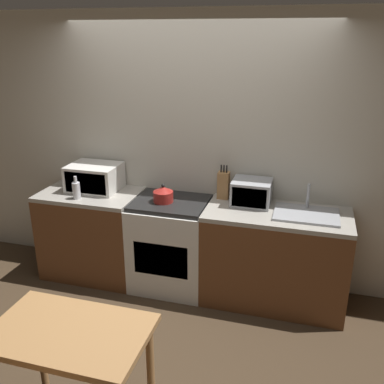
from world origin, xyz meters
TOP-DOWN VIEW (x-y plane):
  - ground_plane at (0.00, 0.00)m, footprint 16.00×16.00m
  - wall_back at (0.00, 1.20)m, footprint 10.00×0.06m
  - counter_left_run at (-1.00, 0.86)m, footprint 0.97×0.62m
  - counter_right_run at (0.85, 0.86)m, footprint 1.28×0.62m
  - stove_range at (-0.15, 0.86)m, footprint 0.72×0.62m
  - kettle at (-0.21, 0.82)m, footprint 0.19×0.19m
  - microwave at (-0.98, 0.95)m, footprint 0.49×0.39m
  - bottle at (-1.03, 0.67)m, footprint 0.07×0.07m
  - knife_block at (0.31, 1.07)m, footprint 0.11×0.10m
  - toaster_oven at (0.59, 0.99)m, footprint 0.35×0.31m
  - sink_basin at (1.09, 0.86)m, footprint 0.55×0.40m
  - dining_table at (-0.17, -0.93)m, footprint 0.92×0.58m

SIDE VIEW (x-z plane):
  - ground_plane at x=0.00m, z-range 0.00..0.00m
  - stove_range at x=-0.15m, z-range 0.00..0.90m
  - counter_left_run at x=-1.00m, z-range 0.00..0.90m
  - counter_right_run at x=0.85m, z-range 0.00..0.90m
  - dining_table at x=-0.17m, z-range 0.27..1.05m
  - sink_basin at x=1.09m, z-range 0.79..1.03m
  - kettle at x=-0.21m, z-range 0.89..1.06m
  - bottle at x=-1.03m, z-range 0.87..1.10m
  - toaster_oven at x=0.59m, z-range 0.90..1.13m
  - microwave at x=-0.98m, z-range 0.90..1.16m
  - knife_block at x=0.31m, z-range 0.87..1.20m
  - wall_back at x=0.00m, z-range 0.00..2.60m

